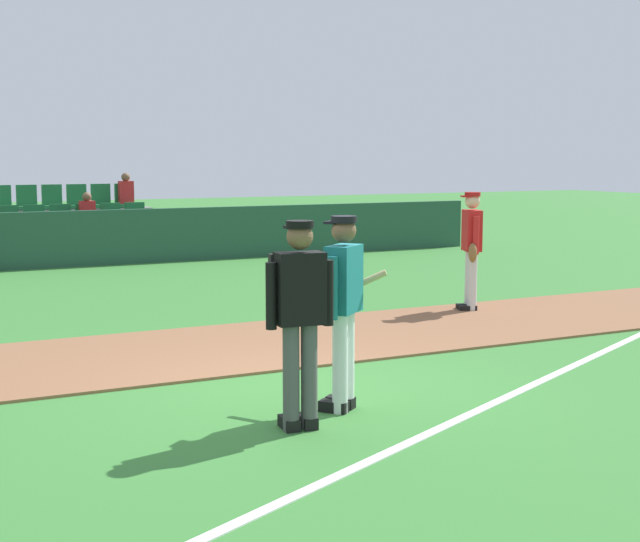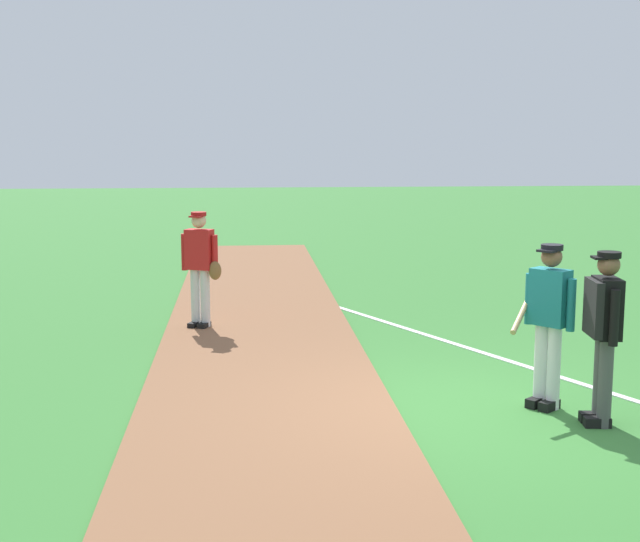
# 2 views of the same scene
# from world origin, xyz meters

# --- Properties ---
(ground_plane) EXTENTS (80.00, 80.00, 0.00)m
(ground_plane) POSITION_xyz_m (0.00, 0.00, 0.00)
(ground_plane) COLOR #387A33
(infield_dirt_path) EXTENTS (28.00, 2.77, 0.03)m
(infield_dirt_path) POSITION_xyz_m (0.00, 2.17, 0.01)
(infield_dirt_path) COLOR brown
(infield_dirt_path) RESTS_ON ground
(foul_line_chalk) EXTENTS (10.84, 5.32, 0.01)m
(foul_line_chalk) POSITION_xyz_m (3.00, -0.50, 0.01)
(foul_line_chalk) COLOR white
(foul_line_chalk) RESTS_ON ground
(dugout_fence) EXTENTS (20.00, 0.16, 1.16)m
(dugout_fence) POSITION_xyz_m (0.00, 11.31, 0.58)
(dugout_fence) COLOR #234C38
(dugout_fence) RESTS_ON ground
(stadium_bleachers) EXTENTS (5.00, 2.10, 1.90)m
(stadium_bleachers) POSITION_xyz_m (-0.01, 12.77, 0.51)
(stadium_bleachers) COLOR slate
(stadium_bleachers) RESTS_ON ground
(batter_teal_jersey) EXTENTS (0.72, 0.69, 1.76)m
(batter_teal_jersey) POSITION_xyz_m (0.06, -0.82, 0.97)
(batter_teal_jersey) COLOR white
(batter_teal_jersey) RESTS_ON ground
(umpire_home_plate) EXTENTS (0.59, 0.33, 1.76)m
(umpire_home_plate) POSITION_xyz_m (-0.54, -1.16, 1.00)
(umpire_home_plate) COLOR #4C4C4C
(umpire_home_plate) RESTS_ON ground
(runner_red_jersey) EXTENTS (0.42, 0.62, 1.76)m
(runner_red_jersey) POSITION_xyz_m (4.29, 3.03, 0.96)
(runner_red_jersey) COLOR silver
(runner_red_jersey) RESTS_ON ground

